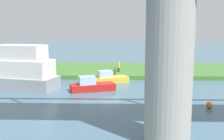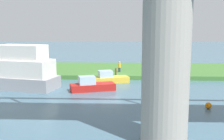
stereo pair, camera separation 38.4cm
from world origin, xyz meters
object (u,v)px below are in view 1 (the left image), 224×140
(marker_buoy, at_px, (209,105))
(motorboat_red, at_px, (109,78))
(riverboat_paddlewheel, at_px, (14,71))
(bridge_pylon, at_px, (169,54))
(skiff_small, at_px, (91,85))
(mooring_post, at_px, (115,71))
(person_on_bank, at_px, (119,67))

(marker_buoy, bearing_deg, motorboat_red, -49.54)
(motorboat_red, bearing_deg, riverboat_paddlewheel, 17.79)
(riverboat_paddlewheel, distance_m, motorboat_red, 10.23)
(bridge_pylon, relative_size, skiff_small, 2.11)
(bridge_pylon, height_order, mooring_post, bridge_pylon)
(bridge_pylon, height_order, marker_buoy, bridge_pylon)
(bridge_pylon, distance_m, motorboat_red, 17.39)
(mooring_post, relative_size, riverboat_paddlewheel, 0.08)
(bridge_pylon, distance_m, riverboat_paddlewheel, 19.25)
(skiff_small, height_order, marker_buoy, skiff_small)
(marker_buoy, bearing_deg, bridge_pylon, 56.18)
(motorboat_red, bearing_deg, skiff_small, 68.99)
(riverboat_paddlewheel, distance_m, skiff_small, 8.27)
(person_on_bank, distance_m, marker_buoy, 16.10)
(person_on_bank, xyz_separation_m, marker_buoy, (-7.24, 14.35, -0.95))
(skiff_small, distance_m, motorboat_red, 4.31)
(motorboat_red, height_order, marker_buoy, motorboat_red)
(person_on_bank, distance_m, riverboat_paddlewheel, 13.23)
(bridge_pylon, bearing_deg, marker_buoy, -123.82)
(skiff_small, xyz_separation_m, marker_buoy, (-9.89, 5.77, -0.28))
(mooring_post, bearing_deg, marker_buoy, 122.14)
(bridge_pylon, xyz_separation_m, mooring_post, (3.26, -18.70, -4.06))
(person_on_bank, height_order, marker_buoy, person_on_bank)
(skiff_small, relative_size, marker_buoy, 9.39)
(mooring_post, relative_size, marker_buoy, 1.62)
(bridge_pylon, relative_size, marker_buoy, 19.87)
(person_on_bank, relative_size, mooring_post, 1.72)
(riverboat_paddlewheel, height_order, skiff_small, riverboat_paddlewheel)
(motorboat_red, bearing_deg, bridge_pylon, 103.67)
(bridge_pylon, bearing_deg, mooring_post, -80.10)
(skiff_small, xyz_separation_m, motorboat_red, (-1.54, -4.02, -0.02))
(person_on_bank, height_order, skiff_small, person_on_bank)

